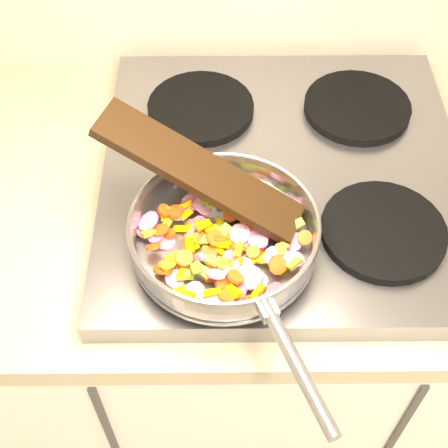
{
  "coord_description": "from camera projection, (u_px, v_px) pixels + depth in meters",
  "views": [
    {
      "loc": [
        -0.8,
        0.95,
        1.69
      ],
      "look_at": [
        -0.8,
        1.49,
        1.01
      ],
      "focal_mm": 50.0,
      "sensor_mm": 36.0,
      "label": 1
    }
  ],
  "objects": [
    {
      "name": "grate_fl",
      "position": [
        198.0,
        232.0,
        0.94
      ],
      "size": [
        0.19,
        0.19,
        0.02
      ],
      "primitive_type": "cylinder",
      "color": "black",
      "rests_on": "cooktop"
    },
    {
      "name": "vegetable_heap",
      "position": [
        227.0,
        243.0,
        0.89
      ],
      "size": [
        0.26,
        0.26,
        0.05
      ],
      "color": "#FFC704",
      "rests_on": "saute_pan"
    },
    {
      "name": "cooktop",
      "position": [
        283.0,
        176.0,
        1.05
      ],
      "size": [
        0.6,
        0.6,
        0.04
      ],
      "primitive_type": "cube",
      "color": "#939399",
      "rests_on": "counter_top"
    },
    {
      "name": "wooden_spatula",
      "position": [
        200.0,
        172.0,
        0.89
      ],
      "size": [
        0.31,
        0.18,
        0.13
      ],
      "primitive_type": "cube",
      "rotation": [
        0.0,
        -0.38,
        2.77
      ],
      "color": "black",
      "rests_on": "saute_pan"
    },
    {
      "name": "saute_pan",
      "position": [
        225.0,
        234.0,
        0.89
      ],
      "size": [
        0.31,
        0.46,
        0.06
      ],
      "rotation": [
        0.0,
        0.0,
        0.38
      ],
      "color": "#9E9EA5",
      "rests_on": "grate_fl"
    },
    {
      "name": "grate_br",
      "position": [
        357.0,
        107.0,
        1.11
      ],
      "size": [
        0.19,
        0.19,
        0.02
      ],
      "primitive_type": "cylinder",
      "color": "black",
      "rests_on": "cooktop"
    },
    {
      "name": "grate_fr",
      "position": [
        383.0,
        231.0,
        0.94
      ],
      "size": [
        0.19,
        0.19,
        0.02
      ],
      "primitive_type": "cylinder",
      "color": "black",
      "rests_on": "cooktop"
    },
    {
      "name": "grate_bl",
      "position": [
        201.0,
        108.0,
        1.11
      ],
      "size": [
        0.19,
        0.19,
        0.02
      ],
      "primitive_type": "cylinder",
      "color": "black",
      "rests_on": "cooktop"
    }
  ]
}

